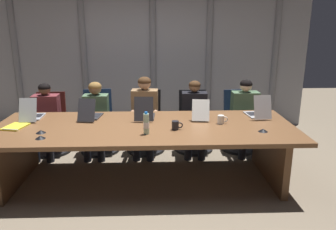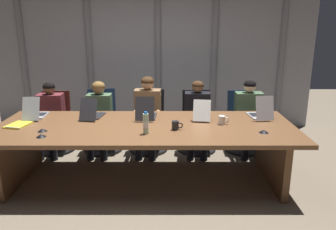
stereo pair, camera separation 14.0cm
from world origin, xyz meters
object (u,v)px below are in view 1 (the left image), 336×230
Objects in this scene: laptop_right_end at (258,112)px; office_chair_right_mid at (194,128)px; office_chair_right_end at (240,128)px; spiral_notepad at (15,127)px; office_chair_left_mid at (99,129)px; person_right_end at (246,112)px; person_left_end at (45,116)px; conference_mic_middle at (263,130)px; person_right_mid at (194,114)px; water_bottle_primary at (146,124)px; laptop_left_end at (32,115)px; office_chair_center at (146,128)px; laptop_left_mid at (91,114)px; laptop_center at (145,114)px; person_left_mid at (95,115)px; person_center at (144,111)px; conference_mic_right_side at (40,137)px; laptop_right_mid at (200,114)px; conference_mic_left_side at (41,132)px; office_chair_left_end at (51,130)px; coffee_mug_far at (221,119)px.

laptop_right_end is 1.16m from office_chair_right_mid.
office_chair_right_end is 2.66× the size of spiral_notepad.
office_chair_left_mid is 0.84× the size of person_right_end.
conference_mic_middle is at bearing 65.77° from person_left_end.
spiral_notepad is at bearing 90.29° from laptop_right_end.
laptop_right_end is at bearing 19.21° from spiral_notepad.
spiral_notepad is at bearing -64.73° from person_right_mid.
water_bottle_primary is (-1.48, -1.23, 0.22)m from person_right_end.
laptop_left_end is at bearing 1.54° from person_left_end.
office_chair_center reaches higher than office_chair_right_end.
person_left_end is at bearing 60.94° from laptop_left_mid.
laptop_left_mid reaches higher than office_chair_right_end.
laptop_left_end reaches higher than office_chair_center.
person_left_mid is (-0.76, 0.61, -0.17)m from laptop_center.
person_left_end is (-0.03, 0.57, -0.18)m from laptop_left_end.
conference_mic_middle is at bearing 53.03° from person_center.
laptop_right_end is (2.97, -0.01, 0.00)m from laptop_left_end.
office_chair_right_end is 0.82× the size of person_right_end.
person_left_end is at bearing 1.28° from laptop_left_end.
water_bottle_primary reaches higher than office_chair_right_mid.
laptop_left_end is 0.39× the size of person_center.
laptop_center is 0.98× the size of laptop_right_end.
conference_mic_right_side is at bearing 126.09° from laptop_center.
office_chair_left_mid is 8.57× the size of conference_mic_right_side.
person_left_mid is at bearing 53.90° from laptop_center.
laptop_left_end is 0.76m from laptop_left_mid.
person_center is 10.68× the size of conference_mic_right_side.
laptop_right_mid is 0.99m from person_right_end.
person_right_mid reaches higher than conference_mic_left_side.
office_chair_left_end is 1.47m from office_chair_center.
laptop_left_end is at bearing -54.38° from office_chair_left_mid.
coffee_mug_far is (-0.55, -0.87, 0.15)m from person_right_end.
water_bottle_primary is 2.35× the size of conference_mic_middle.
office_chair_right_end is at bearing 99.34° from person_center.
water_bottle_primary is at bearing -52.59° from office_chair_right_end.
person_left_mid is (-0.74, -0.16, 0.28)m from office_chair_center.
spiral_notepad is (-1.55, -0.31, -0.05)m from laptop_center.
person_left_end is 3.01m from person_right_end.
person_right_mid is 2.23m from conference_mic_left_side.
office_chair_left_mid reaches higher than spiral_notepad.
laptop_right_mid is 0.62m from person_right_mid.
laptop_left_end reaches higher than spiral_notepad.
conference_mic_left_side is at bearing -41.08° from person_center.
person_left_mid reaches higher than conference_mic_right_side.
person_right_end is (0.77, -0.16, 0.29)m from office_chair_right_mid.
laptop_left_end is at bearing 167.61° from conference_mic_middle.
office_chair_center is (-0.01, 0.78, -0.45)m from laptop_center.
office_chair_center is 0.81m from person_right_mid.
person_right_end is (1.53, -0.16, 0.29)m from office_chair_center.
spiral_notepad is at bearing -72.90° from person_right_end.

